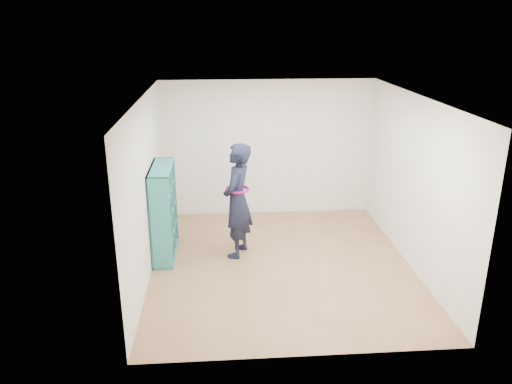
{
  "coord_description": "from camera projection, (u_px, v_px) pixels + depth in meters",
  "views": [
    {
      "loc": [
        -0.92,
        -6.95,
        3.65
      ],
      "look_at": [
        -0.37,
        0.3,
        1.11
      ],
      "focal_mm": 35.0,
      "sensor_mm": 36.0,
      "label": 1
    }
  ],
  "objects": [
    {
      "name": "smartphone",
      "position": [
        230.0,
        191.0,
        7.93
      ],
      "size": [
        0.04,
        0.09,
        0.14
      ],
      "rotation": [
        0.23,
        0.0,
        -0.34
      ],
      "color": "silver",
      "rests_on": "person"
    },
    {
      "name": "bookshelf",
      "position": [
        162.0,
        213.0,
        7.92
      ],
      "size": [
        0.32,
        1.11,
        1.49
      ],
      "color": "teal",
      "rests_on": "floor"
    },
    {
      "name": "ceiling",
      "position": [
        284.0,
        98.0,
        6.96
      ],
      "size": [
        4.5,
        4.5,
        0.0
      ],
      "primitive_type": "plane",
      "color": "white",
      "rests_on": "wall_back"
    },
    {
      "name": "floor",
      "position": [
        281.0,
        264.0,
        7.81
      ],
      "size": [
        4.5,
        4.5,
        0.0
      ],
      "primitive_type": "plane",
      "color": "olive",
      "rests_on": "ground"
    },
    {
      "name": "person",
      "position": [
        237.0,
        201.0,
        7.86
      ],
      "size": [
        0.65,
        0.79,
        1.86
      ],
      "rotation": [
        0.0,
        0.0,
        -1.91
      ],
      "color": "black",
      "rests_on": "floor"
    },
    {
      "name": "wall_back",
      "position": [
        268.0,
        149.0,
        9.5
      ],
      "size": [
        4.0,
        0.02,
        2.6
      ],
      "primitive_type": "cube",
      "color": "silver",
      "rests_on": "floor"
    },
    {
      "name": "wall_right",
      "position": [
        414.0,
        183.0,
        7.53
      ],
      "size": [
        0.02,
        4.5,
        2.6
      ],
      "primitive_type": "cube",
      "color": "silver",
      "rests_on": "floor"
    },
    {
      "name": "wall_front",
      "position": [
        309.0,
        253.0,
        5.27
      ],
      "size": [
        4.0,
        0.02,
        2.6
      ],
      "primitive_type": "cube",
      "color": "silver",
      "rests_on": "floor"
    },
    {
      "name": "wall_left",
      "position": [
        146.0,
        189.0,
        7.24
      ],
      "size": [
        0.02,
        4.5,
        2.6
      ],
      "primitive_type": "cube",
      "color": "silver",
      "rests_on": "floor"
    }
  ]
}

